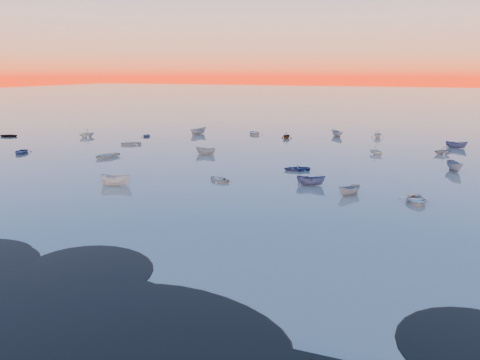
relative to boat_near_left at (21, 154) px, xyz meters
The scene contains 5 objects.
ground 75.68m from the boat_near_left, 56.43° to the left, with size 600.00×600.00×0.00m, color #6F655D.
mud_lobes 56.49m from the boat_near_left, 42.19° to the right, with size 140.00×6.00×0.07m, color black, non-canonical shape.
moored_fleet 44.83m from the boat_near_left, 21.00° to the left, with size 124.00×58.00×1.20m, color silver, non-canonical shape.
boat_near_left is the anchor object (origin of this frame).
boat_near_center 32.28m from the boat_near_left, 23.63° to the right, with size 4.18×1.77×1.45m, color silver.
Camera 1 is at (24.12, -24.53, 14.49)m, focal length 35.00 mm.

